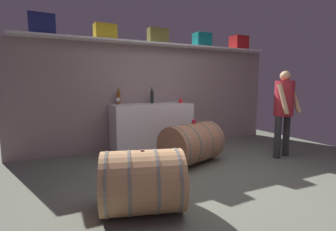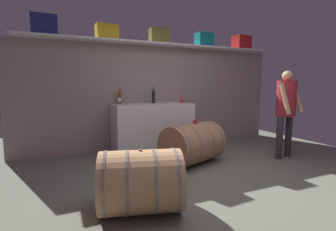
{
  "view_description": "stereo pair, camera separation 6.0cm",
  "coord_description": "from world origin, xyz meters",
  "px_view_note": "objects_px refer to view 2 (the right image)",
  "views": [
    {
      "loc": [
        -1.93,
        -2.46,
        1.26
      ],
      "look_at": [
        -0.54,
        0.52,
        0.86
      ],
      "focal_mm": 26.73,
      "sensor_mm": 36.0,
      "label": 1
    },
    {
      "loc": [
        -1.88,
        -2.48,
        1.26
      ],
      "look_at": [
        -0.54,
        0.52,
        0.86
      ],
      "focal_mm": 26.73,
      "sensor_mm": 36.0,
      "label": 2
    }
  ],
  "objects_px": {
    "winemaker_pouring": "(286,105)",
    "toolcase_olive": "(159,36)",
    "wine_bottle_dark": "(153,96)",
    "toolcase_yellow": "(107,32)",
    "wine_barrel_far": "(141,181)",
    "work_cabinet": "(153,128)",
    "toolcase_red": "(241,43)",
    "wine_barrel_near": "(192,144)",
    "wine_bottle_amber": "(120,97)",
    "red_funnel": "(182,100)",
    "wine_glass": "(119,100)",
    "toolcase_teal": "(204,40)",
    "toolcase_navy": "(44,25)",
    "tasting_cup": "(195,122)"
  },
  "relations": [
    {
      "from": "winemaker_pouring",
      "to": "toolcase_olive",
      "type": "bearing_deg",
      "value": -52.07
    },
    {
      "from": "wine_bottle_dark",
      "to": "toolcase_yellow",
      "type": "bearing_deg",
      "value": 174.74
    },
    {
      "from": "toolcase_yellow",
      "to": "wine_barrel_far",
      "type": "relative_size",
      "value": 0.4
    },
    {
      "from": "wine_barrel_far",
      "to": "work_cabinet",
      "type": "bearing_deg",
      "value": 81.95
    },
    {
      "from": "toolcase_red",
      "to": "wine_bottle_dark",
      "type": "distance_m",
      "value": 2.45
    },
    {
      "from": "wine_bottle_dark",
      "to": "wine_barrel_near",
      "type": "distance_m",
      "value": 1.35
    },
    {
      "from": "wine_bottle_amber",
      "to": "red_funnel",
      "type": "distance_m",
      "value": 1.22
    },
    {
      "from": "work_cabinet",
      "to": "winemaker_pouring",
      "type": "xyz_separation_m",
      "value": [
        1.94,
        -1.32,
        0.47
      ]
    },
    {
      "from": "work_cabinet",
      "to": "wine_barrel_far",
      "type": "height_order",
      "value": "work_cabinet"
    },
    {
      "from": "wine_glass",
      "to": "red_funnel",
      "type": "relative_size",
      "value": 1.11
    },
    {
      "from": "toolcase_yellow",
      "to": "red_funnel",
      "type": "bearing_deg",
      "value": -11.97
    },
    {
      "from": "toolcase_teal",
      "to": "toolcase_navy",
      "type": "bearing_deg",
      "value": 178.45
    },
    {
      "from": "toolcase_olive",
      "to": "toolcase_yellow",
      "type": "bearing_deg",
      "value": -178.15
    },
    {
      "from": "toolcase_yellow",
      "to": "toolcase_teal",
      "type": "xyz_separation_m",
      "value": [
        2.02,
        0.0,
        0.01
      ]
    },
    {
      "from": "wine_bottle_amber",
      "to": "red_funnel",
      "type": "xyz_separation_m",
      "value": [
        1.2,
        -0.18,
        -0.07
      ]
    },
    {
      "from": "toolcase_olive",
      "to": "wine_bottle_dark",
      "type": "xyz_separation_m",
      "value": [
        -0.16,
        -0.08,
        -1.16
      ]
    },
    {
      "from": "wine_barrel_near",
      "to": "toolcase_teal",
      "type": "bearing_deg",
      "value": 32.65
    },
    {
      "from": "toolcase_yellow",
      "to": "red_funnel",
      "type": "xyz_separation_m",
      "value": [
        1.41,
        -0.2,
        -1.22
      ]
    },
    {
      "from": "toolcase_teal",
      "to": "wine_barrel_near",
      "type": "xyz_separation_m",
      "value": [
        -0.93,
        -1.19,
        -1.87
      ]
    },
    {
      "from": "toolcase_olive",
      "to": "tasting_cup",
      "type": "bearing_deg",
      "value": -82.24
    },
    {
      "from": "wine_bottle_amber",
      "to": "wine_barrel_near",
      "type": "distance_m",
      "value": 1.63
    },
    {
      "from": "work_cabinet",
      "to": "wine_barrel_near",
      "type": "distance_m",
      "value": 1.02
    },
    {
      "from": "wine_bottle_dark",
      "to": "red_funnel",
      "type": "bearing_deg",
      "value": -12.0
    },
    {
      "from": "toolcase_red",
      "to": "wine_barrel_near",
      "type": "bearing_deg",
      "value": -151.35
    },
    {
      "from": "work_cabinet",
      "to": "wine_bottle_dark",
      "type": "relative_size",
      "value": 4.86
    },
    {
      "from": "work_cabinet",
      "to": "wine_bottle_dark",
      "type": "xyz_separation_m",
      "value": [
        0.07,
        0.15,
        0.59
      ]
    },
    {
      "from": "wine_barrel_near",
      "to": "red_funnel",
      "type": "bearing_deg",
      "value": 52.69
    },
    {
      "from": "wine_bottle_amber",
      "to": "wine_barrel_near",
      "type": "relative_size",
      "value": 0.27
    },
    {
      "from": "toolcase_teal",
      "to": "tasting_cup",
      "type": "bearing_deg",
      "value": -128.17
    },
    {
      "from": "wine_barrel_near",
      "to": "winemaker_pouring",
      "type": "distance_m",
      "value": 1.77
    },
    {
      "from": "toolcase_olive",
      "to": "toolcase_teal",
      "type": "height_order",
      "value": "toolcase_olive"
    },
    {
      "from": "work_cabinet",
      "to": "wine_bottle_amber",
      "type": "height_order",
      "value": "wine_bottle_amber"
    },
    {
      "from": "wine_bottle_amber",
      "to": "toolcase_teal",
      "type": "bearing_deg",
      "value": 0.49
    },
    {
      "from": "toolcase_red",
      "to": "wine_bottle_amber",
      "type": "xyz_separation_m",
      "value": [
        -2.79,
        -0.02,
        -1.17
      ]
    },
    {
      "from": "toolcase_olive",
      "to": "wine_glass",
      "type": "xyz_separation_m",
      "value": [
        -0.84,
        -0.13,
        -1.21
      ]
    },
    {
      "from": "toolcase_navy",
      "to": "toolcase_yellow",
      "type": "xyz_separation_m",
      "value": [
        1.0,
        0.0,
        -0.03
      ]
    },
    {
      "from": "wine_bottle_amber",
      "to": "toolcase_navy",
      "type": "bearing_deg",
      "value": 179.26
    },
    {
      "from": "toolcase_navy",
      "to": "toolcase_yellow",
      "type": "bearing_deg",
      "value": -2.91
    },
    {
      "from": "toolcase_navy",
      "to": "wine_barrel_far",
      "type": "bearing_deg",
      "value": -73.04
    },
    {
      "from": "toolcase_red",
      "to": "wine_barrel_near",
      "type": "distance_m",
      "value": 2.93
    },
    {
      "from": "toolcase_olive",
      "to": "toolcase_red",
      "type": "distance_m",
      "value": 1.99
    },
    {
      "from": "wine_glass",
      "to": "wine_bottle_dark",
      "type": "bearing_deg",
      "value": 4.58
    },
    {
      "from": "wine_barrel_far",
      "to": "tasting_cup",
      "type": "xyz_separation_m",
      "value": [
        1.28,
        1.16,
        0.37
      ]
    },
    {
      "from": "toolcase_teal",
      "to": "wine_barrel_near",
      "type": "distance_m",
      "value": 2.41
    },
    {
      "from": "work_cabinet",
      "to": "wine_barrel_near",
      "type": "relative_size",
      "value": 1.34
    },
    {
      "from": "toolcase_olive",
      "to": "toolcase_teal",
      "type": "relative_size",
      "value": 1.09
    },
    {
      "from": "wine_glass",
      "to": "tasting_cup",
      "type": "bearing_deg",
      "value": -47.72
    },
    {
      "from": "toolcase_yellow",
      "to": "tasting_cup",
      "type": "xyz_separation_m",
      "value": [
        1.13,
        -1.19,
        -1.51
      ]
    },
    {
      "from": "toolcase_teal",
      "to": "wine_barrel_near",
      "type": "bearing_deg",
      "value": -129.44
    },
    {
      "from": "wine_barrel_near",
      "to": "tasting_cup",
      "type": "xyz_separation_m",
      "value": [
        0.04,
        -0.0,
        0.36
      ]
    }
  ]
}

